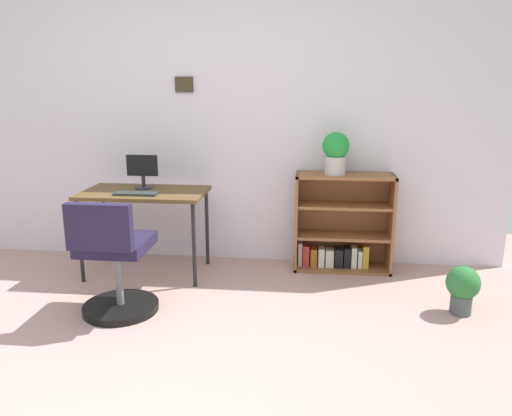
# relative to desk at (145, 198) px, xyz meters

# --- Properties ---
(ground_plane) EXTENTS (6.24, 6.24, 0.00)m
(ground_plane) POSITION_rel_desk_xyz_m (0.41, -1.66, -0.64)
(ground_plane) COLOR tan
(wall_back) EXTENTS (5.20, 0.12, 2.48)m
(wall_back) POSITION_rel_desk_xyz_m (0.41, 0.49, 0.60)
(wall_back) COLOR silver
(wall_back) RESTS_ON ground_plane
(desk) EXTENTS (0.99, 0.58, 0.70)m
(desk) POSITION_rel_desk_xyz_m (0.00, 0.00, 0.00)
(desk) COLOR brown
(desk) RESTS_ON ground_plane
(monitor) EXTENTS (0.26, 0.14, 0.28)m
(monitor) POSITION_rel_desk_xyz_m (-0.03, 0.09, 0.21)
(monitor) COLOR #262628
(monitor) RESTS_ON desk
(keyboard) EXTENTS (0.34, 0.13, 0.02)m
(keyboard) POSITION_rel_desk_xyz_m (-0.02, -0.13, 0.07)
(keyboard) COLOR #28302E
(keyboard) RESTS_ON desk
(office_chair) EXTENTS (0.52, 0.55, 0.83)m
(office_chair) POSITION_rel_desk_xyz_m (0.04, -0.78, -0.28)
(office_chair) COLOR black
(office_chair) RESTS_ON ground_plane
(bookshelf_low) EXTENTS (0.81, 0.30, 0.82)m
(bookshelf_low) POSITION_rel_desk_xyz_m (1.61, 0.30, -0.28)
(bookshelf_low) COLOR brown
(bookshelf_low) RESTS_ON ground_plane
(potted_plant_on_shelf) EXTENTS (0.22, 0.22, 0.35)m
(potted_plant_on_shelf) POSITION_rel_desk_xyz_m (1.53, 0.24, 0.37)
(potted_plant_on_shelf) COLOR #B7B2A8
(potted_plant_on_shelf) RESTS_ON bookshelf_low
(potted_plant_floor) EXTENTS (0.23, 0.23, 0.34)m
(potted_plant_floor) POSITION_rel_desk_xyz_m (2.38, -0.52, -0.45)
(potted_plant_floor) COLOR #474C51
(potted_plant_floor) RESTS_ON ground_plane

